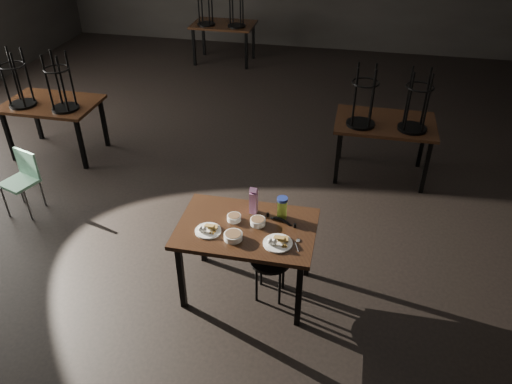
% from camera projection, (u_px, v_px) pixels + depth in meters
% --- Properties ---
extents(main_table, '(1.20, 0.80, 0.75)m').
position_uv_depth(main_table, '(247.00, 234.00, 4.36)').
color(main_table, black).
rests_on(main_table, ground).
extents(plate_left, '(0.23, 0.23, 0.07)m').
position_uv_depth(plate_left, '(208.00, 230.00, 4.25)').
color(plate_left, white).
rests_on(plate_left, main_table).
extents(plate_right, '(0.25, 0.25, 0.08)m').
position_uv_depth(plate_right, '(278.00, 242.00, 4.11)').
color(plate_right, white).
rests_on(plate_right, main_table).
extents(bowl_near, '(0.12, 0.12, 0.05)m').
position_uv_depth(bowl_near, '(234.00, 218.00, 4.38)').
color(bowl_near, white).
rests_on(bowl_near, main_table).
extents(bowl_far, '(0.14, 0.14, 0.05)m').
position_uv_depth(bowl_far, '(258.00, 222.00, 4.33)').
color(bowl_far, white).
rests_on(bowl_far, main_table).
extents(bowl_big, '(0.16, 0.16, 0.05)m').
position_uv_depth(bowl_big, '(233.00, 236.00, 4.17)').
color(bowl_big, white).
rests_on(bowl_big, main_table).
extents(juice_carton, '(0.07, 0.07, 0.26)m').
position_uv_depth(juice_carton, '(254.00, 201.00, 4.43)').
color(juice_carton, '#8B1977').
rests_on(juice_carton, main_table).
extents(water_bottle, '(0.12, 0.12, 0.21)m').
position_uv_depth(water_bottle, '(282.00, 208.00, 4.37)').
color(water_bottle, '#93BF38').
rests_on(water_bottle, main_table).
extents(spoon, '(0.05, 0.17, 0.01)m').
position_uv_depth(spoon, '(298.00, 241.00, 4.15)').
color(spoon, silver).
rests_on(spoon, main_table).
extents(bentwood_chair, '(0.42, 0.42, 0.79)m').
position_uv_depth(bentwood_chair, '(274.00, 252.00, 4.47)').
color(bentwood_chair, black).
rests_on(bentwood_chair, ground).
extents(school_chair, '(0.43, 0.43, 0.72)m').
position_uv_depth(school_chair, '(23.00, 177.00, 5.58)').
color(school_chair, '#80C7A0').
rests_on(school_chair, ground).
extents(bg_table_left, '(1.20, 0.80, 1.48)m').
position_uv_depth(bg_table_left, '(49.00, 103.00, 6.48)').
color(bg_table_left, black).
rests_on(bg_table_left, ground).
extents(bg_table_right, '(1.20, 0.80, 1.48)m').
position_uv_depth(bg_table_right, '(386.00, 123.00, 6.01)').
color(bg_table_right, black).
rests_on(bg_table_right, ground).
extents(bg_table_far, '(1.20, 0.80, 1.48)m').
position_uv_depth(bg_table_far, '(223.00, 24.00, 9.57)').
color(bg_table_far, black).
rests_on(bg_table_far, ground).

